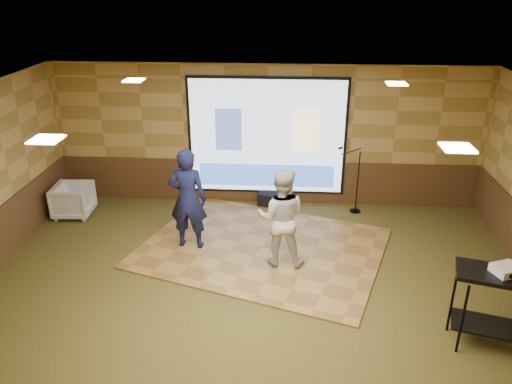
# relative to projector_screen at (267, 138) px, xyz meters

# --- Properties ---
(ground) EXTENTS (9.00, 9.00, 0.00)m
(ground) POSITION_rel_projector_screen_xyz_m (0.00, -3.44, -1.47)
(ground) COLOR #2B3317
(ground) RESTS_ON ground
(room_shell) EXTENTS (9.04, 7.04, 3.02)m
(room_shell) POSITION_rel_projector_screen_xyz_m (0.00, -3.44, 0.62)
(room_shell) COLOR #B38C4A
(room_shell) RESTS_ON ground
(wainscot_back) EXTENTS (9.00, 0.04, 0.95)m
(wainscot_back) POSITION_rel_projector_screen_xyz_m (0.00, 0.04, -1.00)
(wainscot_back) COLOR #483018
(wainscot_back) RESTS_ON ground
(projector_screen) EXTENTS (3.32, 0.06, 2.52)m
(projector_screen) POSITION_rel_projector_screen_xyz_m (0.00, 0.00, 0.00)
(projector_screen) COLOR black
(projector_screen) RESTS_ON room_shell
(downlight_nw) EXTENTS (0.32, 0.32, 0.02)m
(downlight_nw) POSITION_rel_projector_screen_xyz_m (-2.20, -1.64, 1.50)
(downlight_nw) COLOR #F8E9BA
(downlight_nw) RESTS_ON room_shell
(downlight_ne) EXTENTS (0.32, 0.32, 0.02)m
(downlight_ne) POSITION_rel_projector_screen_xyz_m (2.20, -1.64, 1.50)
(downlight_ne) COLOR #F8E9BA
(downlight_ne) RESTS_ON room_shell
(downlight_sw) EXTENTS (0.32, 0.32, 0.02)m
(downlight_sw) POSITION_rel_projector_screen_xyz_m (-2.20, -4.94, 1.50)
(downlight_sw) COLOR #F8E9BA
(downlight_sw) RESTS_ON room_shell
(downlight_se) EXTENTS (0.32, 0.32, 0.02)m
(downlight_se) POSITION_rel_projector_screen_xyz_m (2.20, -4.94, 1.50)
(downlight_se) COLOR #F8E9BA
(downlight_se) RESTS_ON room_shell
(dance_floor) EXTENTS (5.00, 4.36, 0.03)m
(dance_floor) POSITION_rel_projector_screen_xyz_m (0.02, -2.03, -1.46)
(dance_floor) COLOR olive
(dance_floor) RESTS_ON ground
(player_left) EXTENTS (0.71, 0.49, 1.87)m
(player_left) POSITION_rel_projector_screen_xyz_m (-1.30, -2.04, -0.51)
(player_left) COLOR #141940
(player_left) RESTS_ON dance_floor
(player_right) EXTENTS (0.89, 0.72, 1.73)m
(player_right) POSITION_rel_projector_screen_xyz_m (0.36, -2.53, -0.58)
(player_right) COLOR beige
(player_right) RESTS_ON dance_floor
(av_table) EXTENTS (1.04, 0.55, 1.10)m
(av_table) POSITION_rel_projector_screen_xyz_m (3.20, -4.36, -0.68)
(av_table) COLOR black
(av_table) RESTS_ON ground
(projector) EXTENTS (0.41, 0.38, 0.11)m
(projector) POSITION_rel_projector_screen_xyz_m (3.28, -4.35, -0.32)
(projector) COLOR white
(projector) RESTS_ON av_table
(mic_stand) EXTENTS (0.57, 0.23, 1.45)m
(mic_stand) POSITION_rel_projector_screen_xyz_m (1.85, -0.35, -0.98)
(mic_stand) COLOR black
(mic_stand) RESTS_ON ground
(banquet_chair) EXTENTS (0.79, 0.77, 0.69)m
(banquet_chair) POSITION_rel_projector_screen_xyz_m (-3.94, -0.91, -1.13)
(banquet_chair) COLOR gray
(banquet_chair) RESTS_ON ground
(duffel_bag) EXTENTS (0.55, 0.44, 0.30)m
(duffel_bag) POSITION_rel_projector_screen_xyz_m (0.09, -0.19, -1.32)
(duffel_bag) COLOR black
(duffel_bag) RESTS_ON ground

